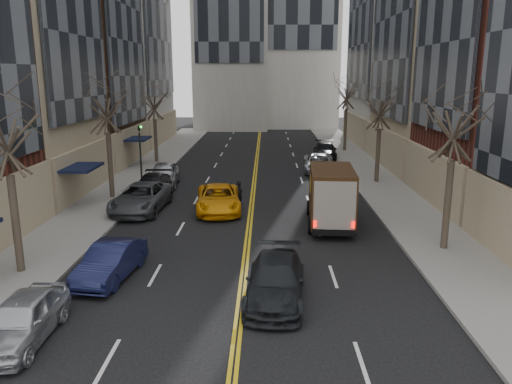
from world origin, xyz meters
TOP-DOWN VIEW (x-y plane):
  - sidewalk_left at (-9.00, 27.00)m, footprint 4.00×66.00m
  - sidewalk_right at (9.00, 27.00)m, footprint 4.00×66.00m
  - tree_lf_near at (-8.80, 8.00)m, footprint 3.20×3.20m
  - tree_lf_mid at (-8.80, 20.00)m, footprint 3.20×3.20m
  - tree_lf_far at (-8.80, 33.00)m, footprint 3.20×3.20m
  - tree_rt_near at (8.80, 11.00)m, footprint 3.20×3.20m
  - tree_rt_mid at (8.80, 25.00)m, footprint 3.20×3.20m
  - tree_rt_far at (8.80, 40.00)m, footprint 3.20×3.20m
  - traffic_signal at (-7.39, 22.00)m, footprint 0.29×0.26m
  - ups_truck at (4.20, 14.74)m, footprint 2.59×5.77m
  - observer_sedan at (1.20, 5.91)m, footprint 2.34×5.00m
  - taxi at (-1.87, 17.39)m, footprint 2.96×5.48m
  - pedestrian at (-0.70, 18.43)m, footprint 0.41×0.59m
  - parked_lf_a at (-6.30, 2.99)m, footprint 1.67×4.10m
  - parked_lf_b at (-5.10, 7.64)m, footprint 1.99×4.34m
  - parked_lf_c at (-6.30, 17.32)m, footprint 2.90×5.75m
  - parked_lf_d at (-6.30, 20.19)m, footprint 2.25×5.18m
  - parked_lf_e at (-6.30, 23.85)m, footprint 2.31×4.99m
  - parked_rt_a at (5.95, 24.30)m, footprint 1.93×4.20m
  - parked_rt_b at (5.10, 29.17)m, footprint 2.68×5.30m
  - parked_rt_c at (6.30, 35.55)m, footprint 2.60×5.34m

SIDE VIEW (x-z plane):
  - sidewalk_left at x=-9.00m, z-range 0.00..0.15m
  - sidewalk_right at x=9.00m, z-range 0.00..0.15m
  - parked_rt_a at x=5.95m, z-range 0.00..1.33m
  - parked_lf_b at x=-5.10m, z-range 0.00..1.38m
  - parked_lf_a at x=-6.30m, z-range 0.00..1.40m
  - observer_sedan at x=1.20m, z-range 0.00..1.41m
  - parked_rt_b at x=5.10m, z-range 0.00..1.44m
  - taxi at x=-1.87m, z-range 0.00..1.46m
  - parked_lf_d at x=-6.30m, z-range 0.00..1.48m
  - parked_rt_c at x=6.30m, z-range 0.00..1.50m
  - pedestrian at x=-0.70m, z-range 0.00..1.54m
  - parked_lf_c at x=-6.30m, z-range 0.00..1.56m
  - parked_lf_e at x=-6.30m, z-range 0.00..1.65m
  - ups_truck at x=4.20m, z-range 0.01..3.11m
  - traffic_signal at x=-7.39m, z-range 0.47..5.17m
  - tree_lf_far at x=-8.80m, z-range 1.97..10.08m
  - tree_rt_mid at x=8.80m, z-range 2.01..10.33m
  - tree_lf_near at x=-8.80m, z-range 2.03..10.45m
  - tree_rt_near at x=8.80m, z-range 2.10..10.81m
  - tree_lf_mid at x=-8.80m, z-range 2.14..11.05m
  - tree_rt_far at x=8.80m, z-range 2.19..11.29m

